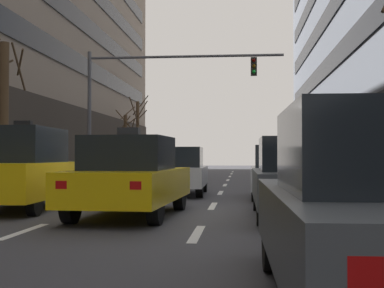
# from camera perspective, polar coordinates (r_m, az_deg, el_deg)

# --- Properties ---
(ground_plane) EXTENTS (120.00, 120.00, 0.00)m
(ground_plane) POSITION_cam_1_polar(r_m,az_deg,el_deg) (12.27, -5.40, -7.45)
(ground_plane) COLOR #38383D
(lane_stripe_l1_s3) EXTENTS (0.16, 2.00, 0.01)m
(lane_stripe_l1_s3) POSITION_cam_1_polar(r_m,az_deg,el_deg) (9.84, -17.57, -8.91)
(lane_stripe_l1_s3) COLOR silver
(lane_stripe_l1_s3) RESTS_ON ground
(lane_stripe_l1_s4) EXTENTS (0.16, 2.00, 0.01)m
(lane_stripe_l1_s4) POSITION_cam_1_polar(r_m,az_deg,el_deg) (14.55, -9.82, -6.45)
(lane_stripe_l1_s4) COLOR silver
(lane_stripe_l1_s4) RESTS_ON ground
(lane_stripe_l1_s5) EXTENTS (0.16, 2.00, 0.01)m
(lane_stripe_l1_s5) POSITION_cam_1_polar(r_m,az_deg,el_deg) (19.41, -5.94, -5.16)
(lane_stripe_l1_s5) COLOR silver
(lane_stripe_l1_s5) RESTS_ON ground
(lane_stripe_l1_s6) EXTENTS (0.16, 2.00, 0.01)m
(lane_stripe_l1_s6) POSITION_cam_1_polar(r_m,az_deg,el_deg) (24.32, -3.62, -4.37)
(lane_stripe_l1_s6) COLOR silver
(lane_stripe_l1_s6) RESTS_ON ground
(lane_stripe_l1_s7) EXTENTS (0.16, 2.00, 0.01)m
(lane_stripe_l1_s7) POSITION_cam_1_polar(r_m,az_deg,el_deg) (29.26, -2.09, -3.85)
(lane_stripe_l1_s7) COLOR silver
(lane_stripe_l1_s7) RESTS_ON ground
(lane_stripe_l1_s8) EXTENTS (0.16, 2.00, 0.01)m
(lane_stripe_l1_s8) POSITION_cam_1_polar(r_m,az_deg,el_deg) (34.22, -1.00, -3.48)
(lane_stripe_l1_s8) COLOR silver
(lane_stripe_l1_s8) RESTS_ON ground
(lane_stripe_l1_s9) EXTENTS (0.16, 2.00, 0.01)m
(lane_stripe_l1_s9) POSITION_cam_1_polar(r_m,az_deg,el_deg) (39.19, -0.19, -3.20)
(lane_stripe_l1_s9) COLOR silver
(lane_stripe_l1_s9) RESTS_ON ground
(lane_stripe_l1_s10) EXTENTS (0.16, 2.00, 0.01)m
(lane_stripe_l1_s10) POSITION_cam_1_polar(r_m,az_deg,el_deg) (44.17, 0.44, -2.98)
(lane_stripe_l1_s10) COLOR silver
(lane_stripe_l1_s10) RESTS_ON ground
(lane_stripe_l2_s3) EXTENTS (0.16, 2.00, 0.01)m
(lane_stripe_l2_s3) POSITION_cam_1_polar(r_m,az_deg,el_deg) (9.11, 0.52, -9.59)
(lane_stripe_l2_s3) COLOR silver
(lane_stripe_l2_s3) RESTS_ON ground
(lane_stripe_l2_s4) EXTENTS (0.16, 2.00, 0.01)m
(lane_stripe_l2_s4) POSITION_cam_1_polar(r_m,az_deg,el_deg) (14.07, 2.25, -6.65)
(lane_stripe_l2_s4) COLOR silver
(lane_stripe_l2_s4) RESTS_ON ground
(lane_stripe_l2_s5) EXTENTS (0.16, 2.00, 0.01)m
(lane_stripe_l2_s5) POSITION_cam_1_polar(r_m,az_deg,el_deg) (19.05, 3.07, -5.24)
(lane_stripe_l2_s5) COLOR silver
(lane_stripe_l2_s5) RESTS_ON ground
(lane_stripe_l2_s6) EXTENTS (0.16, 2.00, 0.01)m
(lane_stripe_l2_s6) POSITION_cam_1_polar(r_m,az_deg,el_deg) (24.03, 3.55, -4.41)
(lane_stripe_l2_s6) COLOR silver
(lane_stripe_l2_s6) RESTS_ON ground
(lane_stripe_l2_s7) EXTENTS (0.16, 2.00, 0.01)m
(lane_stripe_l2_s7) POSITION_cam_1_polar(r_m,az_deg,el_deg) (29.03, 3.87, -3.87)
(lane_stripe_l2_s7) COLOR silver
(lane_stripe_l2_s7) RESTS_ON ground
(lane_stripe_l2_s8) EXTENTS (0.16, 2.00, 0.01)m
(lane_stripe_l2_s8) POSITION_cam_1_polar(r_m,az_deg,el_deg) (34.02, 4.09, -3.49)
(lane_stripe_l2_s8) COLOR silver
(lane_stripe_l2_s8) RESTS_ON ground
(lane_stripe_l2_s9) EXTENTS (0.16, 2.00, 0.01)m
(lane_stripe_l2_s9) POSITION_cam_1_polar(r_m,az_deg,el_deg) (39.02, 4.25, -3.20)
(lane_stripe_l2_s9) COLOR silver
(lane_stripe_l2_s9) RESTS_ON ground
(lane_stripe_l2_s10) EXTENTS (0.16, 2.00, 0.01)m
(lane_stripe_l2_s10) POSITION_cam_1_polar(r_m,az_deg,el_deg) (44.01, 4.38, -2.98)
(lane_stripe_l2_s10) COLOR silver
(lane_stripe_l2_s10) RESTS_ON ground
(car_driving_0) EXTENTS (1.88, 4.33, 1.61)m
(car_driving_0) POSITION_cam_1_polar(r_m,az_deg,el_deg) (18.05, -1.43, -2.95)
(car_driving_0) COLOR black
(car_driving_0) RESTS_ON ground
(taxi_driving_1) EXTENTS (1.86, 4.20, 2.18)m
(taxi_driving_1) POSITION_cam_1_polar(r_m,az_deg,el_deg) (13.60, -17.67, -2.57)
(taxi_driving_1) COLOR black
(taxi_driving_1) RESTS_ON ground
(car_driving_2) EXTENTS (1.89, 4.36, 1.62)m
(car_driving_2) POSITION_cam_1_polar(r_m,az_deg,el_deg) (25.52, -6.47, -2.44)
(car_driving_2) COLOR black
(car_driving_2) RESTS_ON ground
(taxi_driving_3) EXTENTS (2.15, 4.72, 1.93)m
(taxi_driving_3) POSITION_cam_1_polar(r_m,az_deg,el_deg) (11.69, -6.61, -3.53)
(taxi_driving_3) COLOR black
(taxi_driving_3) RESTS_ON ground
(car_driving_4) EXTENTS (1.99, 4.40, 1.62)m
(car_driving_4) POSITION_cam_1_polar(r_m,az_deg,el_deg) (40.21, -2.29, -2.01)
(car_driving_4) COLOR black
(car_driving_4) RESTS_ON ground
(car_parked_0) EXTENTS (2.00, 4.65, 1.73)m
(car_parked_0) POSITION_cam_1_polar(r_m,az_deg,el_deg) (4.88, 19.91, -6.71)
(car_parked_0) COLOR black
(car_parked_0) RESTS_ON ground
(car_parked_1) EXTENTS (1.91, 4.56, 1.71)m
(car_parked_1) POSITION_cam_1_polar(r_m,az_deg,el_deg) (11.50, 11.46, -3.64)
(car_parked_1) COLOR black
(car_parked_1) RESTS_ON ground
(car_parked_2) EXTENTS (1.95, 4.42, 1.64)m
(car_parked_2) POSITION_cam_1_polar(r_m,az_deg,el_deg) (16.66, 9.56, -3.02)
(car_parked_2) COLOR black
(car_parked_2) RESTS_ON ground
(traffic_signal_0) EXTENTS (9.24, 0.35, 6.14)m
(traffic_signal_0) POSITION_cam_1_polar(r_m,az_deg,el_deg) (25.21, -4.62, 6.01)
(traffic_signal_0) COLOR #4C4C51
(traffic_signal_0) RESTS_ON sidewalk_left
(street_tree_0) EXTENTS (1.83, 1.75, 5.33)m
(street_tree_0) POSITION_cam_1_polar(r_m,az_deg,el_deg) (18.86, -19.54, 3.19)
(street_tree_0) COLOR #4C3823
(street_tree_0) RESTS_ON sidewalk_left
(street_tree_2) EXTENTS (2.00, 1.74, 5.87)m
(street_tree_2) POSITION_cam_1_polar(r_m,az_deg,el_deg) (40.75, -5.86, 1.11)
(street_tree_2) COLOR #4C3823
(street_tree_2) RESTS_ON sidewalk_left
(street_tree_3) EXTENTS (1.66, 1.66, 5.13)m
(street_tree_3) POSITION_cam_1_polar(r_m,az_deg,el_deg) (36.55, -7.09, 0.41)
(street_tree_3) COLOR #4C3823
(street_tree_3) RESTS_ON sidewalk_left
(pedestrian_0) EXTENTS (0.40, 0.40, 1.66)m
(pedestrian_0) POSITION_cam_1_polar(r_m,az_deg,el_deg) (17.28, 18.07, -1.95)
(pedestrian_0) COLOR black
(pedestrian_0) RESTS_ON sidewalk_right
(pedestrian_1) EXTENTS (0.25, 0.53, 1.73)m
(pedestrian_1) POSITION_cam_1_polar(r_m,az_deg,el_deg) (28.11, 13.18, -1.59)
(pedestrian_1) COLOR brown
(pedestrian_1) RESTS_ON sidewalk_right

